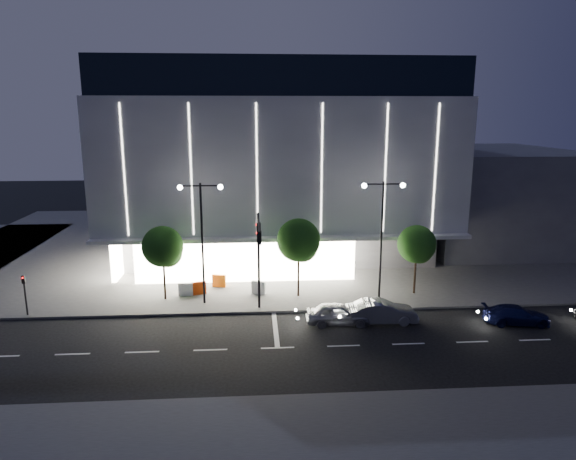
{
  "coord_description": "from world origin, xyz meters",
  "views": [
    {
      "loc": [
        0.68,
        -29.87,
        13.73
      ],
      "look_at": [
        3.31,
        8.35,
        5.0
      ],
      "focal_mm": 32.0,
      "sensor_mm": 36.0,
      "label": 1
    }
  ],
  "objects_px": {
    "street_lamp_west": "(202,226)",
    "car_lead": "(338,314)",
    "ped_signal_far": "(25,291)",
    "barrier_d": "(259,287)",
    "car_third": "(516,315)",
    "barrier_b": "(186,289)",
    "car_second": "(382,312)",
    "tree_left": "(163,249)",
    "barrier_c": "(199,288)",
    "traffic_mast": "(259,247)",
    "street_lamp_east": "(382,223)",
    "tree_right": "(417,246)",
    "tree_mid": "(299,243)",
    "barrier_a": "(219,281)"
  },
  "relations": [
    {
      "from": "car_lead",
      "to": "barrier_b",
      "type": "distance_m",
      "value": 12.23
    },
    {
      "from": "barrier_b",
      "to": "street_lamp_east",
      "type": "bearing_deg",
      "value": -7.62
    },
    {
      "from": "street_lamp_east",
      "to": "tree_mid",
      "type": "bearing_deg",
      "value": 170.31
    },
    {
      "from": "tree_mid",
      "to": "car_lead",
      "type": "distance_m",
      "value": 6.7
    },
    {
      "from": "ped_signal_far",
      "to": "barrier_d",
      "type": "bearing_deg",
      "value": 11.24
    },
    {
      "from": "street_lamp_east",
      "to": "car_lead",
      "type": "relative_size",
      "value": 2.12
    },
    {
      "from": "street_lamp_west",
      "to": "car_second",
      "type": "bearing_deg",
      "value": -19.04
    },
    {
      "from": "street_lamp_east",
      "to": "tree_right",
      "type": "height_order",
      "value": "street_lamp_east"
    },
    {
      "from": "ped_signal_far",
      "to": "tree_left",
      "type": "xyz_separation_m",
      "value": [
        9.03,
        2.52,
        2.15
      ]
    },
    {
      "from": "car_third",
      "to": "barrier_a",
      "type": "height_order",
      "value": "car_third"
    },
    {
      "from": "street_lamp_east",
      "to": "tree_left",
      "type": "xyz_separation_m",
      "value": [
        -15.97,
        1.02,
        -1.92
      ]
    },
    {
      "from": "car_lead",
      "to": "barrier_c",
      "type": "height_order",
      "value": "car_lead"
    },
    {
      "from": "street_lamp_west",
      "to": "barrier_d",
      "type": "xyz_separation_m",
      "value": [
        3.99,
        1.68,
        -5.31
      ]
    },
    {
      "from": "street_lamp_west",
      "to": "tree_mid",
      "type": "xyz_separation_m",
      "value": [
        7.03,
        1.02,
        -1.62
      ]
    },
    {
      "from": "tree_right",
      "to": "car_lead",
      "type": "distance_m",
      "value": 9.16
    },
    {
      "from": "traffic_mast",
      "to": "tree_left",
      "type": "bearing_deg",
      "value": 152.16
    },
    {
      "from": "street_lamp_west",
      "to": "tree_mid",
      "type": "height_order",
      "value": "street_lamp_west"
    },
    {
      "from": "barrier_d",
      "to": "car_third",
      "type": "bearing_deg",
      "value": 0.57
    },
    {
      "from": "tree_left",
      "to": "car_third",
      "type": "relative_size",
      "value": 1.34
    },
    {
      "from": "ped_signal_far",
      "to": "tree_right",
      "type": "height_order",
      "value": "tree_right"
    },
    {
      "from": "car_third",
      "to": "car_lead",
      "type": "bearing_deg",
      "value": 93.7
    },
    {
      "from": "street_lamp_west",
      "to": "tree_left",
      "type": "height_order",
      "value": "street_lamp_west"
    },
    {
      "from": "tree_left",
      "to": "tree_mid",
      "type": "bearing_deg",
      "value": 0.0
    },
    {
      "from": "street_lamp_west",
      "to": "street_lamp_east",
      "type": "bearing_deg",
      "value": 0.0
    },
    {
      "from": "tree_mid",
      "to": "barrier_b",
      "type": "distance_m",
      "value": 9.36
    },
    {
      "from": "ped_signal_far",
      "to": "barrier_b",
      "type": "distance_m",
      "value": 10.97
    },
    {
      "from": "street_lamp_west",
      "to": "barrier_a",
      "type": "height_order",
      "value": "street_lamp_west"
    },
    {
      "from": "car_third",
      "to": "barrier_b",
      "type": "distance_m",
      "value": 23.58
    },
    {
      "from": "tree_left",
      "to": "car_third",
      "type": "distance_m",
      "value": 25.02
    },
    {
      "from": "traffic_mast",
      "to": "car_lead",
      "type": "height_order",
      "value": "traffic_mast"
    },
    {
      "from": "traffic_mast",
      "to": "barrier_a",
      "type": "bearing_deg",
      "value": 117.09
    },
    {
      "from": "barrier_c",
      "to": "barrier_d",
      "type": "xyz_separation_m",
      "value": [
        4.57,
        -0.17,
        0.0
      ]
    },
    {
      "from": "tree_left",
      "to": "barrier_d",
      "type": "xyz_separation_m",
      "value": [
        6.97,
        0.66,
        -3.38
      ]
    },
    {
      "from": "barrier_b",
      "to": "barrier_c",
      "type": "xyz_separation_m",
      "value": [
        0.98,
        0.22,
        0.0
      ]
    },
    {
      "from": "ped_signal_far",
      "to": "tree_left",
      "type": "distance_m",
      "value": 9.61
    },
    {
      "from": "street_lamp_west",
      "to": "car_lead",
      "type": "distance_m",
      "value": 11.38
    },
    {
      "from": "car_second",
      "to": "barrier_d",
      "type": "height_order",
      "value": "car_second"
    },
    {
      "from": "car_third",
      "to": "ped_signal_far",
      "type": "bearing_deg",
      "value": 91.42
    },
    {
      "from": "barrier_a",
      "to": "tree_mid",
      "type": "bearing_deg",
      "value": -6.86
    },
    {
      "from": "tree_left",
      "to": "barrier_d",
      "type": "relative_size",
      "value": 5.2
    },
    {
      "from": "tree_left",
      "to": "car_second",
      "type": "bearing_deg",
      "value": -19.02
    },
    {
      "from": "car_third",
      "to": "barrier_d",
      "type": "distance_m",
      "value": 18.33
    },
    {
      "from": "street_lamp_east",
      "to": "barrier_b",
      "type": "bearing_deg",
      "value": 173.64
    },
    {
      "from": "tree_left",
      "to": "car_lead",
      "type": "distance_m",
      "value": 13.64
    },
    {
      "from": "car_third",
      "to": "traffic_mast",
      "type": "bearing_deg",
      "value": 89.72
    },
    {
      "from": "tree_left",
      "to": "barrier_c",
      "type": "relative_size",
      "value": 5.2
    },
    {
      "from": "car_lead",
      "to": "car_second",
      "type": "height_order",
      "value": "car_second"
    },
    {
      "from": "traffic_mast",
      "to": "barrier_d",
      "type": "xyz_separation_m",
      "value": [
        -0.01,
        4.34,
        -4.38
      ]
    },
    {
      "from": "ped_signal_far",
      "to": "barrier_d",
      "type": "relative_size",
      "value": 2.73
    },
    {
      "from": "tree_mid",
      "to": "car_lead",
      "type": "bearing_deg",
      "value": -67.45
    }
  ]
}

